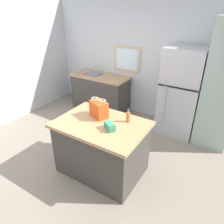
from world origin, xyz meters
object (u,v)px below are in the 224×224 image
shopping_bag (99,109)px  bottle (128,116)px  refrigerator (181,93)px  kitchen_island (102,147)px  tall_cabinet (222,86)px  small_box (110,126)px

shopping_bag → bottle: (0.45, 0.09, -0.04)m
refrigerator → bottle: 1.62m
shopping_bag → bottle: 0.47m
kitchen_island → tall_cabinet: size_ratio=0.58×
refrigerator → shopping_bag: size_ratio=5.38×
tall_cabinet → small_box: bearing=-120.9°
kitchen_island → shopping_bag: shopping_bag is taller
bottle → shopping_bag: bearing=-168.4°
shopping_bag → small_box: size_ratio=1.81×
shopping_bag → tall_cabinet: bearing=48.5°
kitchen_island → small_box: (0.20, -0.08, 0.49)m
tall_cabinet → bottle: 1.89m
tall_cabinet → small_box: (-1.14, -1.90, -0.21)m
kitchen_island → shopping_bag: size_ratio=4.08×
tall_cabinet → small_box: 2.23m
refrigerator → bottle: refrigerator is taller
shopping_bag → small_box: (0.34, -0.23, -0.08)m
refrigerator → small_box: 1.96m
tall_cabinet → shopping_bag: bearing=-131.5°
refrigerator → bottle: (-0.34, -1.58, 0.10)m
bottle → small_box: bearing=-109.0°
tall_cabinet → shopping_bag: tall_cabinet is taller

